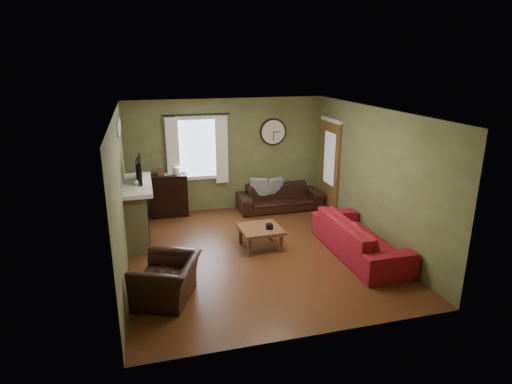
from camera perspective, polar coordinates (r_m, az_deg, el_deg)
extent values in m
cube|color=#502A15|center=(8.02, 0.06, -8.07)|extent=(4.60, 5.20, 0.00)
cube|color=white|center=(7.29, 0.06, 10.73)|extent=(4.60, 5.20, 0.00)
cube|color=#61683E|center=(7.32, -17.59, -0.49)|extent=(0.00, 5.20, 2.60)
cube|color=#61683E|center=(8.43, 15.34, 2.00)|extent=(0.00, 5.20, 2.60)
cube|color=#61683E|center=(10.01, -3.86, 4.94)|extent=(4.60, 0.00, 2.60)
cube|color=#61683E|center=(5.24, 7.59, -6.91)|extent=(4.60, 0.00, 2.60)
cube|color=tan|center=(8.64, -15.59, -2.87)|extent=(0.40, 1.40, 1.10)
cube|color=black|center=(8.72, -14.21, -4.32)|extent=(0.04, 0.60, 0.55)
cube|color=white|center=(8.46, -15.71, 0.90)|extent=(0.58, 1.60, 0.08)
imported|color=black|center=(8.55, -15.69, 2.56)|extent=(0.08, 0.60, 0.35)
cube|color=#994C3F|center=(8.53, -15.19, 2.96)|extent=(0.02, 0.62, 0.36)
cylinder|color=white|center=(7.89, -17.90, 7.84)|extent=(0.28, 0.28, 0.03)
cylinder|color=white|center=(8.24, -17.81, 8.21)|extent=(0.28, 0.28, 0.03)
cylinder|color=white|center=(8.58, -17.73, 8.56)|extent=(0.28, 0.28, 0.03)
cylinder|color=black|center=(9.62, -7.99, 10.18)|extent=(0.03, 0.03, 1.50)
cube|color=white|center=(9.70, -11.02, 5.17)|extent=(0.28, 0.04, 1.55)
cube|color=white|center=(9.83, -4.60, 5.60)|extent=(0.28, 0.04, 1.55)
cube|color=brown|center=(10.06, 9.84, 3.33)|extent=(0.05, 0.90, 2.10)
imported|color=brown|center=(9.78, -12.25, 2.24)|extent=(0.19, 0.24, 0.02)
imported|color=black|center=(10.18, 3.15, -0.73)|extent=(1.97, 0.77, 0.58)
cube|color=#84939F|center=(10.19, 2.62, 0.84)|extent=(0.38, 0.22, 0.36)
cube|color=#84939F|center=(10.10, 0.41, 0.70)|extent=(0.43, 0.26, 0.41)
imported|color=maroon|center=(8.04, 13.67, -5.86)|extent=(0.91, 2.33, 0.68)
imported|color=black|center=(6.59, -11.79, -11.37)|extent=(1.16, 1.23, 0.63)
cube|color=black|center=(8.02, 1.78, -4.95)|extent=(0.14, 0.14, 0.10)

